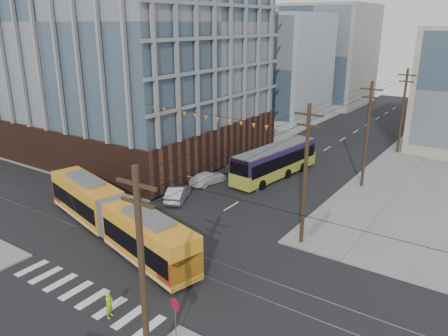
% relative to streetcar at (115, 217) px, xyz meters
% --- Properties ---
extents(ground, '(160.00, 160.00, 0.00)m').
position_rel_streetcar_xyz_m(ground, '(4.06, -3.47, -1.84)').
color(ground, slate).
extents(office_building, '(30.00, 25.00, 28.60)m').
position_rel_streetcar_xyz_m(office_building, '(-17.94, 19.53, 12.46)').
color(office_building, '#381E16').
rests_on(office_building, ground).
extents(bg_bldg_nw_near, '(18.00, 16.00, 18.00)m').
position_rel_streetcar_xyz_m(bg_bldg_nw_near, '(-12.94, 48.53, 7.16)').
color(bg_bldg_nw_near, '#8C99A5').
rests_on(bg_bldg_nw_near, ground).
extents(bg_bldg_nw_far, '(16.00, 18.00, 20.00)m').
position_rel_streetcar_xyz_m(bg_bldg_nw_far, '(-9.94, 68.53, 8.16)').
color(bg_bldg_nw_far, gray).
rests_on(bg_bldg_nw_far, ground).
extents(utility_pole_near, '(0.30, 0.30, 11.00)m').
position_rel_streetcar_xyz_m(utility_pole_near, '(12.56, -9.47, 3.66)').
color(utility_pole_near, black).
rests_on(utility_pole_near, ground).
extents(utility_pole_far, '(0.30, 0.30, 11.00)m').
position_rel_streetcar_xyz_m(utility_pole_far, '(12.56, 52.53, 3.66)').
color(utility_pole_far, black).
rests_on(utility_pole_far, ground).
extents(streetcar, '(19.19, 7.46, 3.69)m').
position_rel_streetcar_xyz_m(streetcar, '(0.00, 0.00, 0.00)').
color(streetcar, orange).
rests_on(streetcar, ground).
extents(city_bus, '(4.30, 12.91, 3.59)m').
position_rel_streetcar_xyz_m(city_bus, '(3.51, 20.25, -0.05)').
color(city_bus, '#23143C').
rests_on(city_bus, ground).
extents(parked_car_silver, '(3.33, 4.79, 1.50)m').
position_rel_streetcar_xyz_m(parked_car_silver, '(-1.04, 8.88, -1.10)').
color(parked_car_silver, '#B3B4B7').
rests_on(parked_car_silver, ground).
extents(parked_car_white, '(2.54, 4.74, 1.31)m').
position_rel_streetcar_xyz_m(parked_car_white, '(-1.35, 14.22, -1.19)').
color(parked_car_white, silver).
rests_on(parked_car_white, ground).
extents(parked_car_grey, '(3.63, 5.26, 1.33)m').
position_rel_streetcar_xyz_m(parked_car_grey, '(-1.19, 19.94, -1.18)').
color(parked_car_grey, '#4E545B').
rests_on(parked_car_grey, ground).
extents(pedestrian, '(0.56, 0.70, 1.68)m').
position_rel_streetcar_xyz_m(pedestrian, '(7.12, -7.04, -1.00)').
color(pedestrian, '#99F11B').
rests_on(pedestrian, ground).
extents(stop_sign, '(0.96, 0.96, 2.54)m').
position_rel_streetcar_xyz_m(stop_sign, '(11.68, -6.47, -0.57)').
color(stop_sign, '#A50921').
rests_on(stop_sign, ground).
extents(jersey_barrier, '(1.01, 4.42, 0.88)m').
position_rel_streetcar_xyz_m(jersey_barrier, '(12.36, 10.93, -1.40)').
color(jersey_barrier, slate).
rests_on(jersey_barrier, ground).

